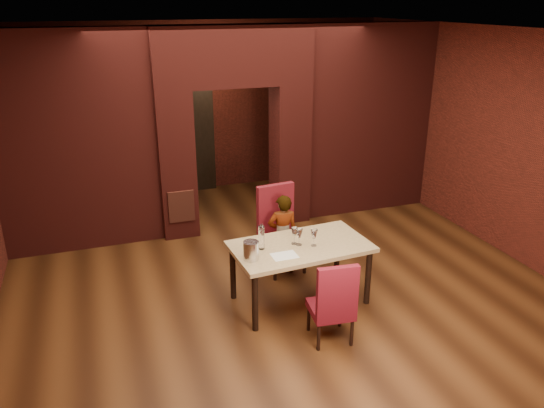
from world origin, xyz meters
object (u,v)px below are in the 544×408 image
Objects in this scene: chair_near at (331,299)px; wine_bucket at (251,251)px; wine_glass_a at (294,236)px; wine_glass_c at (314,238)px; wine_glass_b at (299,237)px; potted_plant at (333,241)px; person_seated at (283,235)px; water_bottle at (261,237)px; chair_far at (283,231)px; dining_table at (300,273)px.

chair_near is 4.47× the size of wine_bucket.
wine_glass_a is 1.00× the size of wine_glass_c.
wine_glass_b is 0.51× the size of potted_plant.
wine_bucket is at bearing 59.22° from person_seated.
water_bottle reaches higher than chair_near.
wine_glass_a is at bearing 131.69° from wine_glass_b.
water_bottle is at bearing 168.52° from wine_glass_c.
wine_glass_a is 0.65m from wine_bucket.
potted_plant is (1.03, 1.01, -0.67)m from wine_glass_a.
wine_glass_b is (0.04, -0.05, 0.00)m from wine_glass_a.
chair_far is at bearing 79.66° from wine_glass_a.
water_bottle reaches higher than wine_glass_b.
water_bottle is (-0.54, -0.72, 0.36)m from person_seated.
water_bottle reaches higher than wine_glass_c.
wine_bucket is at bearing -165.36° from wine_glass_b.
chair_far is at bearing -102.69° from person_seated.
person_seated is at bearing 80.61° from wine_glass_a.
chair_near is at bearing 95.86° from person_seated.
potted_plant is (1.64, 1.23, -0.68)m from wine_bucket.
wine_glass_c is 1.56m from potted_plant.
person_seated is 5.36× the size of wine_glass_b.
dining_table is 7.50× the size of wine_bucket.
wine_glass_c is (0.12, 0.76, 0.39)m from chair_near.
wine_glass_a and wine_glass_b have the same top height.
wine_glass_a is 1.00× the size of wine_glass_b.
chair_near and wine_glass_b have the same top height.
water_bottle is at bearing 179.99° from wine_glass_a.
chair_far is at bearing 54.67° from water_bottle.
wine_glass_a is at bearing -107.07° from chair_far.
wine_glass_a is 0.51× the size of potted_plant.
wine_glass_c is (0.16, -0.08, -0.00)m from wine_glass_b.
wine_glass_c is at bearing -31.81° from wine_glass_a.
wine_bucket is (-0.73, -0.94, 0.32)m from person_seated.
wine_glass_c is 0.82m from wine_bucket.
wine_glass_b is 0.46m from water_bottle.
wine_glass_b is at bearing 91.35° from person_seated.
person_seated reaches higher than chair_near.
dining_table is 0.85m from chair_near.
chair_near is 2.14m from potted_plant.
wine_bucket is (-0.70, 0.67, 0.39)m from chair_near.
chair_near and wine_glass_c have the same top height.
dining_table is 0.73m from water_bottle.
wine_glass_c is at bearing -126.01° from potted_plant.
wine_bucket is 0.30m from water_bottle.
wine_bucket reaches higher than wine_glass_a.
chair_near reaches higher than potted_plant.
wine_glass_a and wine_glass_c have the same top height.
chair_far reaches higher than person_seated.
water_bottle is (-0.56, -0.79, 0.34)m from chair_far.
potted_plant is (0.95, 1.90, -0.28)m from chair_near.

